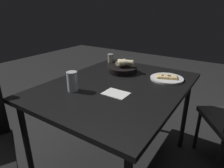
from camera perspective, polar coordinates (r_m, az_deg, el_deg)
ground at (r=1.81m, az=1.22°, el=-22.15°), size 8.00×8.00×0.00m
dining_table at (r=1.43m, az=1.43°, el=-2.27°), size 0.91×1.17×0.73m
pizza_plate at (r=1.55m, az=15.75°, el=1.69°), size 0.25×0.25×0.04m
bread_basket at (r=1.65m, az=3.16°, el=4.59°), size 0.24×0.24×0.11m
beer_glass at (r=1.30m, az=-11.50°, el=0.43°), size 0.07×0.07×0.13m
pepper_shaker at (r=1.97m, az=-0.47°, el=7.48°), size 0.06×0.06×0.08m
napkin at (r=1.25m, az=1.15°, el=-2.80°), size 0.16×0.12×0.00m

